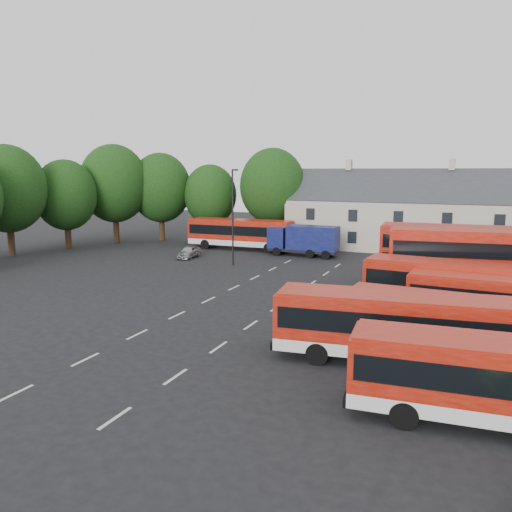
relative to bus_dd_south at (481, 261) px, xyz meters
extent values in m
plane|color=black|center=(-17.05, -9.10, -2.79)|extent=(140.00, 140.00, 0.00)
cube|color=beige|center=(-17.05, -23.10, -2.78)|extent=(0.15, 1.80, 0.01)
cube|color=beige|center=(-17.05, -19.10, -2.78)|extent=(0.15, 1.80, 0.01)
cube|color=beige|center=(-17.05, -15.10, -2.78)|extent=(0.15, 1.80, 0.01)
cube|color=beige|center=(-17.05, -11.10, -2.78)|extent=(0.15, 1.80, 0.01)
cube|color=beige|center=(-17.05, -7.10, -2.78)|extent=(0.15, 1.80, 0.01)
cube|color=beige|center=(-17.05, -3.10, -2.78)|extent=(0.15, 1.80, 0.01)
cube|color=beige|center=(-17.05, 0.90, -2.78)|extent=(0.15, 1.80, 0.01)
cube|color=beige|center=(-17.05, 4.90, -2.78)|extent=(0.15, 1.80, 0.01)
cube|color=beige|center=(-17.05, 8.90, -2.78)|extent=(0.15, 1.80, 0.01)
cube|color=beige|center=(-12.05, -23.10, -2.78)|extent=(0.15, 1.80, 0.01)
cube|color=beige|center=(-12.05, -19.10, -2.78)|extent=(0.15, 1.80, 0.01)
cube|color=beige|center=(-12.05, -15.10, -2.78)|extent=(0.15, 1.80, 0.01)
cube|color=beige|center=(-12.05, -11.10, -2.78)|extent=(0.15, 1.80, 0.01)
cube|color=beige|center=(-12.05, -7.10, -2.78)|extent=(0.15, 1.80, 0.01)
cube|color=beige|center=(-12.05, -3.10, -2.78)|extent=(0.15, 1.80, 0.01)
cube|color=beige|center=(-12.05, 0.90, -2.78)|extent=(0.15, 1.80, 0.01)
cube|color=beige|center=(-12.05, 4.90, -2.78)|extent=(0.15, 1.80, 0.01)
cube|color=beige|center=(-12.05, 8.90, -2.78)|extent=(0.15, 1.80, 0.01)
cylinder|color=black|center=(-45.05, 0.90, -0.69)|extent=(0.70, 0.70, 4.20)
ellipsoid|color=black|center=(-45.05, 0.90, 4.18)|extent=(7.92, 7.92, 9.11)
cylinder|color=black|center=(-43.05, 6.90, -0.95)|extent=(0.70, 0.70, 3.67)
ellipsoid|color=black|center=(-43.05, 6.90, 3.31)|extent=(6.93, 6.93, 7.97)
cylinder|color=black|center=(-41.05, 12.90, -0.60)|extent=(0.70, 0.70, 4.38)
ellipsoid|color=black|center=(-41.05, 12.90, 4.47)|extent=(8.25, 8.25, 9.49)
cylinder|color=black|center=(-37.05, 16.90, -0.78)|extent=(0.70, 0.70, 4.02)
ellipsoid|color=black|center=(-37.05, 16.90, 3.89)|extent=(7.59, 7.59, 8.73)
cylinder|color=black|center=(-31.05, 18.90, -1.04)|extent=(0.70, 0.70, 3.50)
ellipsoid|color=black|center=(-31.05, 18.90, 3.02)|extent=(6.60, 6.60, 7.59)
cylinder|color=black|center=(-23.05, 19.90, -0.69)|extent=(0.70, 0.70, 4.20)
ellipsoid|color=black|center=(-23.05, 19.90, 4.18)|extent=(7.92, 7.92, 9.11)
cube|color=beige|center=(-3.05, 20.90, -0.04)|extent=(35.00, 7.00, 5.50)
cube|color=#2D3035|center=(-3.05, 20.90, 2.71)|extent=(35.70, 7.13, 7.13)
cube|color=beige|center=(-14.05, 20.90, 6.68)|extent=(0.60, 0.90, 1.20)
cube|color=beige|center=(-3.05, 20.90, 6.68)|extent=(0.60, 0.90, 1.20)
cylinder|color=black|center=(-2.41, -19.70, -2.29)|extent=(1.02, 0.36, 1.00)
cube|color=silver|center=(-3.32, -13.68, -1.98)|extent=(11.77, 4.06, 0.58)
cube|color=#9C1909|center=(-3.32, -13.68, -0.67)|extent=(11.77, 4.06, 2.04)
cube|color=black|center=(-3.32, -13.68, -0.61)|extent=(11.32, 4.07, 1.00)
cube|color=#9C1909|center=(-3.32, -13.68, 0.41)|extent=(11.53, 3.93, 0.13)
cylinder|color=black|center=(-6.83, -15.32, -2.26)|extent=(1.08, 0.42, 1.05)
cylinder|color=black|center=(0.19, -12.04, -2.26)|extent=(1.08, 0.42, 1.05)
cube|color=silver|center=(-1.49, -10.88, -2.10)|extent=(9.93, 2.86, 0.49)
cube|color=#9C1909|center=(-1.49, -10.88, -0.98)|extent=(9.93, 2.86, 1.74)
cube|color=black|center=(-1.49, -10.88, -0.94)|extent=(9.54, 2.88, 0.85)
cube|color=#9C1909|center=(-1.49, -10.88, -0.07)|extent=(9.72, 2.76, 0.11)
cylinder|color=black|center=(-4.69, -11.68, -2.34)|extent=(0.91, 0.31, 0.89)
cube|color=silver|center=(1.62, -6.84, -2.02)|extent=(11.03, 3.01, 0.55)
cylinder|color=black|center=(-1.93, -7.79, -2.29)|extent=(1.01, 0.33, 0.99)
cube|color=silver|center=(-0.89, -4.43, -1.96)|extent=(11.98, 3.69, 0.59)
cube|color=#9C1909|center=(-0.89, -4.43, -0.62)|extent=(11.98, 3.69, 2.09)
cube|color=black|center=(-0.89, -4.43, -0.56)|extent=(11.52, 3.72, 1.02)
cube|color=#9C1909|center=(-0.89, -4.43, 0.48)|extent=(11.74, 3.57, 0.13)
cylinder|color=black|center=(-4.75, -5.31, -2.25)|extent=(1.09, 0.39, 1.07)
cube|color=silver|center=(0.00, 0.00, -1.95)|extent=(12.18, 4.13, 0.60)
cube|color=#9C1909|center=(0.00, 0.00, 0.17)|extent=(12.18, 4.13, 3.64)
cube|color=black|center=(0.00, 0.00, -0.54)|extent=(11.71, 4.14, 1.03)
cube|color=#9C1909|center=(0.00, 0.00, 2.04)|extent=(11.93, 3.99, 0.13)
cylinder|color=black|center=(-3.64, -1.68, -2.25)|extent=(1.11, 0.43, 1.09)
cube|color=black|center=(0.00, 0.00, 0.88)|extent=(11.71, 4.14, 1.03)
cube|color=silver|center=(-1.37, 3.55, -1.97)|extent=(11.80, 3.45, 0.58)
cube|color=#9C1909|center=(-1.37, 3.55, 0.10)|extent=(11.80, 3.45, 3.55)
cube|color=black|center=(-1.37, 3.55, -0.59)|extent=(11.34, 3.49, 1.01)
cube|color=#9C1909|center=(-1.37, 3.55, 1.92)|extent=(11.56, 3.33, 0.13)
cylinder|color=black|center=(-5.00, 2.10, -2.26)|extent=(1.08, 0.37, 1.06)
cylinder|color=black|center=(2.27, 5.01, -2.26)|extent=(1.08, 0.37, 1.06)
cube|color=black|center=(-1.37, 3.55, 0.78)|extent=(11.34, 3.49, 1.01)
cube|color=silver|center=(-24.62, 14.12, -1.94)|extent=(12.09, 3.16, 0.60)
cube|color=#9C1909|center=(-24.62, 14.12, -0.58)|extent=(12.09, 3.16, 2.13)
cube|color=black|center=(-24.62, 14.12, -0.52)|extent=(11.62, 3.21, 1.04)
cube|color=#9C1909|center=(-24.62, 14.12, 0.54)|extent=(11.85, 3.04, 0.13)
cylinder|color=black|center=(-28.42, 12.75, -2.24)|extent=(1.10, 0.34, 1.09)
cylinder|color=black|center=(-20.83, 15.49, -2.24)|extent=(1.10, 0.34, 1.09)
cube|color=black|center=(-16.74, 12.74, -2.20)|extent=(7.31, 2.04, 0.27)
cube|color=#0D134D|center=(-19.47, 12.78, -0.97)|extent=(1.85, 2.30, 2.19)
cube|color=black|center=(-20.34, 12.79, -0.64)|extent=(0.12, 1.94, 1.09)
cube|color=#0D134D|center=(-15.69, 12.72, -0.83)|extent=(5.22, 2.35, 2.46)
cylinder|color=black|center=(-19.30, 11.74, -2.33)|extent=(0.91, 0.27, 0.91)
cylinder|color=black|center=(-13.95, 13.73, -2.33)|extent=(0.91, 0.27, 0.91)
imported|color=#A8AAB0|center=(-27.09, 6.99, -2.18)|extent=(1.87, 3.74, 1.23)
cylinder|color=black|center=(-21.17, 5.16, 1.65)|extent=(0.16, 0.16, 8.88)
cube|color=black|center=(-20.91, 5.17, 6.09)|extent=(0.54, 0.23, 0.16)
camera|label=1|loc=(-0.70, -36.41, 6.03)|focal=35.00mm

